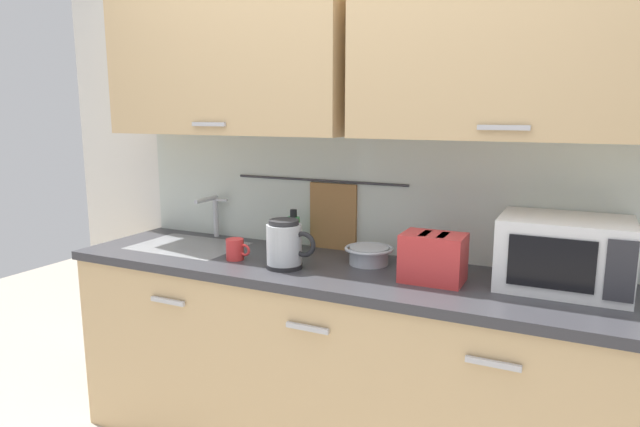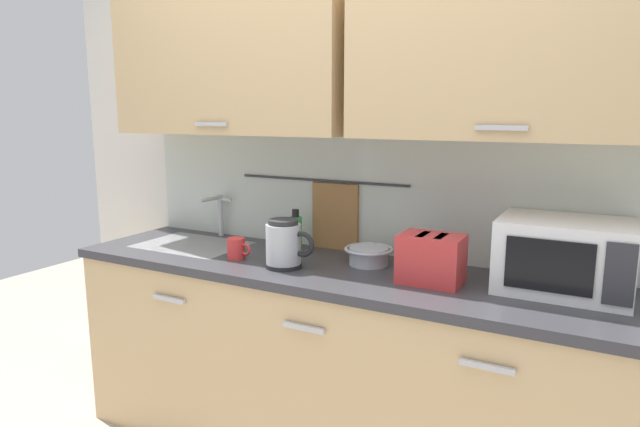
{
  "view_description": "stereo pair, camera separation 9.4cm",
  "coord_description": "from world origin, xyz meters",
  "px_view_note": "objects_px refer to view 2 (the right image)",
  "views": [
    {
      "loc": [
        0.91,
        -1.76,
        1.55
      ],
      "look_at": [
        -0.11,
        0.33,
        1.12
      ],
      "focal_mm": 30.63,
      "sensor_mm": 36.0,
      "label": 1
    },
    {
      "loc": [
        0.99,
        -1.72,
        1.55
      ],
      "look_at": [
        -0.11,
        0.33,
        1.12
      ],
      "focal_mm": 30.63,
      "sensor_mm": 36.0,
      "label": 2
    }
  ],
  "objects_px": {
    "microwave": "(564,256)",
    "dish_soap_bottle": "(296,232)",
    "electric_kettle": "(284,244)",
    "toaster": "(431,259)",
    "mug_near_sink": "(237,248)",
    "mixing_bowl": "(369,255)"
  },
  "relations": [
    {
      "from": "microwave",
      "to": "dish_soap_bottle",
      "type": "distance_m",
      "value": 1.19
    },
    {
      "from": "electric_kettle",
      "to": "toaster",
      "type": "height_order",
      "value": "electric_kettle"
    },
    {
      "from": "dish_soap_bottle",
      "to": "mug_near_sink",
      "type": "distance_m",
      "value": 0.31
    },
    {
      "from": "mug_near_sink",
      "to": "microwave",
      "type": "bearing_deg",
      "value": 8.56
    },
    {
      "from": "mixing_bowl",
      "to": "toaster",
      "type": "distance_m",
      "value": 0.34
    },
    {
      "from": "dish_soap_bottle",
      "to": "mug_near_sink",
      "type": "relative_size",
      "value": 1.63
    },
    {
      "from": "mixing_bowl",
      "to": "microwave",
      "type": "bearing_deg",
      "value": 0.58
    },
    {
      "from": "mug_near_sink",
      "to": "toaster",
      "type": "xyz_separation_m",
      "value": [
        0.88,
        0.07,
        0.05
      ]
    },
    {
      "from": "electric_kettle",
      "to": "mug_near_sink",
      "type": "bearing_deg",
      "value": 176.56
    },
    {
      "from": "microwave",
      "to": "dish_soap_bottle",
      "type": "xyz_separation_m",
      "value": [
        -1.19,
        0.07,
        -0.05
      ]
    },
    {
      "from": "dish_soap_bottle",
      "to": "toaster",
      "type": "bearing_deg",
      "value": -15.52
    },
    {
      "from": "mug_near_sink",
      "to": "mixing_bowl",
      "type": "relative_size",
      "value": 0.56
    },
    {
      "from": "electric_kettle",
      "to": "mug_near_sink",
      "type": "distance_m",
      "value": 0.27
    },
    {
      "from": "microwave",
      "to": "dish_soap_bottle",
      "type": "bearing_deg",
      "value": 176.44
    },
    {
      "from": "mug_near_sink",
      "to": "toaster",
      "type": "relative_size",
      "value": 0.47
    },
    {
      "from": "microwave",
      "to": "toaster",
      "type": "xyz_separation_m",
      "value": [
        -0.46,
        -0.13,
        -0.04
      ]
    },
    {
      "from": "dish_soap_bottle",
      "to": "mixing_bowl",
      "type": "relative_size",
      "value": 0.92
    },
    {
      "from": "mug_near_sink",
      "to": "toaster",
      "type": "distance_m",
      "value": 0.88
    },
    {
      "from": "microwave",
      "to": "mug_near_sink",
      "type": "height_order",
      "value": "microwave"
    },
    {
      "from": "dish_soap_bottle",
      "to": "mug_near_sink",
      "type": "height_order",
      "value": "dish_soap_bottle"
    },
    {
      "from": "microwave",
      "to": "dish_soap_bottle",
      "type": "height_order",
      "value": "microwave"
    },
    {
      "from": "mug_near_sink",
      "to": "dish_soap_bottle",
      "type": "bearing_deg",
      "value": 61.85
    }
  ]
}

